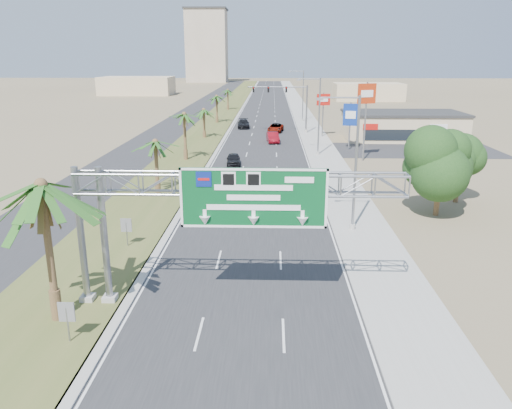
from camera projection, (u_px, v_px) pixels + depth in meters
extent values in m
cube|color=#28282B|center=(267.00, 110.00, 122.24)|extent=(12.00, 300.00, 0.02)
cube|color=#9E9B93|center=(301.00, 110.00, 121.97)|extent=(4.00, 300.00, 0.10)
cube|color=#4D5827|center=(226.00, 110.00, 122.54)|extent=(7.00, 300.00, 0.12)
cube|color=#28282B|center=(198.00, 110.00, 122.76)|extent=(8.00, 300.00, 0.02)
cylinder|color=gray|center=(104.00, 237.00, 25.61)|extent=(0.36, 0.36, 7.40)
cylinder|color=gray|center=(81.00, 237.00, 25.64)|extent=(0.36, 0.36, 7.40)
cube|color=#9E9B93|center=(110.00, 299.00, 26.60)|extent=(0.70, 0.70, 0.40)
cube|color=#9E9B93|center=(88.00, 299.00, 26.64)|extent=(0.70, 0.70, 0.40)
cube|color=#084C21|center=(254.00, 198.00, 24.26)|extent=(7.20, 0.12, 3.00)
cube|color=navy|center=(204.00, 179.00, 23.98)|extent=(0.75, 0.03, 0.75)
cone|color=white|center=(254.00, 221.00, 24.51)|extent=(0.56, 0.56, 0.45)
cylinder|color=brown|center=(50.00, 255.00, 23.81)|extent=(0.36, 0.36, 7.00)
cylinder|color=brown|center=(56.00, 305.00, 24.57)|extent=(0.54, 0.54, 1.68)
cylinder|color=brown|center=(157.00, 168.00, 47.10)|extent=(0.36, 0.36, 5.00)
cylinder|color=brown|center=(158.00, 187.00, 47.64)|extent=(0.54, 0.54, 1.20)
cylinder|color=brown|center=(185.00, 137.00, 62.31)|extent=(0.36, 0.36, 5.80)
cylinder|color=brown|center=(186.00, 155.00, 62.94)|extent=(0.54, 0.54, 1.39)
cylinder|color=brown|center=(204.00, 124.00, 79.74)|extent=(0.36, 0.36, 4.50)
cylinder|color=brown|center=(204.00, 135.00, 80.23)|extent=(0.54, 0.54, 1.08)
cylinder|color=brown|center=(217.00, 110.00, 97.85)|extent=(0.36, 0.36, 5.20)
cylinder|color=brown|center=(217.00, 120.00, 98.41)|extent=(0.54, 0.54, 1.25)
cylinder|color=brown|center=(228.00, 100.00, 121.85)|extent=(0.36, 0.36, 4.80)
cylinder|color=brown|center=(228.00, 108.00, 122.37)|extent=(0.54, 0.54, 1.15)
cylinder|color=gray|center=(356.00, 166.00, 36.28)|extent=(0.20, 0.20, 10.00)
cylinder|color=gray|center=(340.00, 98.00, 34.94)|extent=(2.80, 0.12, 0.12)
cube|color=slate|center=(320.00, 99.00, 35.01)|extent=(0.50, 0.22, 0.18)
cylinder|color=#9E9B93|center=(352.00, 227.00, 37.64)|extent=(0.44, 0.44, 0.50)
cylinder|color=gray|center=(319.00, 117.00, 65.02)|extent=(0.20, 0.20, 10.00)
cylinder|color=gray|center=(309.00, 79.00, 63.68)|extent=(2.80, 0.12, 0.12)
cube|color=slate|center=(298.00, 80.00, 63.76)|extent=(0.50, 0.22, 0.18)
cylinder|color=#9E9B93|center=(318.00, 153.00, 66.38)|extent=(0.44, 0.44, 0.50)
cylinder|color=gray|center=(303.00, 96.00, 99.51)|extent=(0.20, 0.20, 10.00)
cylinder|color=gray|center=(297.00, 71.00, 98.17)|extent=(2.80, 0.12, 0.12)
cube|color=slate|center=(289.00, 72.00, 98.25)|extent=(0.50, 0.22, 0.18)
cylinder|color=#9E9B93|center=(302.00, 120.00, 100.87)|extent=(0.44, 0.44, 0.50)
cylinder|color=gray|center=(307.00, 109.00, 84.48)|extent=(0.28, 0.28, 8.00)
cylinder|color=gray|center=(277.00, 87.00, 83.58)|extent=(10.00, 0.18, 0.18)
cube|color=black|center=(286.00, 90.00, 83.45)|extent=(0.32, 0.18, 0.95)
cube|color=black|center=(268.00, 90.00, 83.55)|extent=(0.32, 0.18, 0.95)
cube|color=black|center=(253.00, 90.00, 83.62)|extent=(0.32, 0.18, 0.95)
sphere|color=red|center=(286.00, 88.00, 83.25)|extent=(0.22, 0.22, 0.22)
imported|color=black|center=(307.00, 91.00, 83.62)|extent=(0.16, 0.16, 0.60)
cylinder|color=#9E9B93|center=(306.00, 131.00, 85.53)|extent=(0.56, 0.56, 0.60)
cube|color=#CDB98A|center=(402.00, 126.00, 78.85)|extent=(18.00, 10.00, 4.00)
cylinder|color=brown|center=(438.00, 192.00, 40.75)|extent=(0.44, 0.44, 3.90)
sphere|color=#133312|center=(441.00, 161.00, 40.01)|extent=(4.50, 4.50, 4.50)
cylinder|color=brown|center=(457.00, 184.00, 44.58)|extent=(0.44, 0.44, 3.30)
sphere|color=#133312|center=(460.00, 160.00, 43.95)|extent=(3.50, 3.50, 3.50)
cylinder|color=gray|center=(68.00, 326.00, 22.59)|extent=(0.08, 0.08, 1.80)
cube|color=slate|center=(66.00, 312.00, 22.39)|extent=(0.75, 0.06, 0.95)
cylinder|color=gray|center=(127.00, 235.00, 34.11)|extent=(0.08, 0.08, 1.80)
cube|color=slate|center=(126.00, 225.00, 33.91)|extent=(0.75, 0.06, 0.95)
cube|color=tan|center=(207.00, 46.00, 252.37)|extent=(20.00, 16.00, 35.00)
cube|color=#CDB98A|center=(137.00, 86.00, 170.67)|extent=(24.00, 14.00, 6.00)
cube|color=#CDB98A|center=(368.00, 92.00, 149.35)|extent=(20.00, 12.00, 5.00)
imported|color=black|center=(233.00, 159.00, 60.19)|extent=(1.95, 4.18, 1.39)
imported|color=maroon|center=(273.00, 137.00, 75.99)|extent=(2.12, 4.87, 1.56)
imported|color=gray|center=(276.00, 128.00, 86.57)|extent=(3.02, 5.36, 1.41)
imported|color=black|center=(243.00, 124.00, 91.45)|extent=(2.51, 5.40, 1.53)
cylinder|color=gray|center=(365.00, 122.00, 61.59)|extent=(0.20, 0.20, 9.69)
cube|color=#B42E0E|center=(367.00, 94.00, 60.61)|extent=(2.35, 1.15, 2.40)
cube|color=white|center=(367.00, 94.00, 60.44)|extent=(1.58, 0.65, 0.84)
cylinder|color=gray|center=(350.00, 126.00, 69.27)|extent=(0.20, 0.20, 6.60)
cube|color=navy|center=(350.00, 115.00, 68.81)|extent=(2.02, 0.66, 3.00)
cube|color=white|center=(351.00, 115.00, 68.64)|extent=(1.38, 0.30, 1.05)
cylinder|color=gray|center=(323.00, 115.00, 80.56)|extent=(0.20, 0.20, 7.09)
cube|color=red|center=(323.00, 100.00, 79.86)|extent=(2.19, 0.92, 1.80)
cube|color=white|center=(324.00, 100.00, 79.69)|extent=(1.49, 0.48, 0.63)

